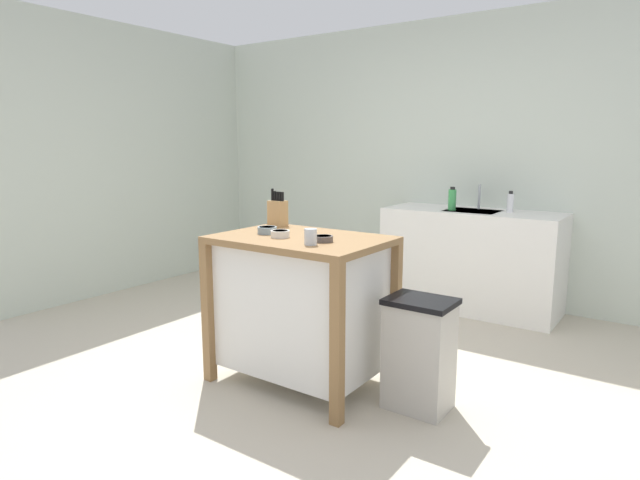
{
  "coord_description": "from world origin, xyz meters",
  "views": [
    {
      "loc": [
        1.86,
        -2.52,
        1.45
      ],
      "look_at": [
        -0.03,
        0.18,
        0.86
      ],
      "focal_mm": 30.02,
      "sensor_mm": 36.0,
      "label": 1
    }
  ],
  "objects_px": {
    "bowl_ceramic_small": "(280,234)",
    "sink_faucet": "(479,197)",
    "bowl_stoneware_deep": "(267,230)",
    "bottle_dish_soap": "(510,203)",
    "bottle_spray_cleaner": "(452,199)",
    "kitchen_island": "(301,302)",
    "trash_bin": "(419,354)",
    "drinking_cup": "(311,237)",
    "knife_block": "(278,212)",
    "bowl_ceramic_wide": "(323,238)"
  },
  "relations": [
    {
      "from": "kitchen_island",
      "to": "bottle_spray_cleaner",
      "type": "relative_size",
      "value": 4.91
    },
    {
      "from": "bottle_dish_soap",
      "to": "trash_bin",
      "type": "bearing_deg",
      "value": -86.79
    },
    {
      "from": "bowl_ceramic_small",
      "to": "sink_faucet",
      "type": "height_order",
      "value": "sink_faucet"
    },
    {
      "from": "knife_block",
      "to": "bottle_dish_soap",
      "type": "height_order",
      "value": "knife_block"
    },
    {
      "from": "bowl_ceramic_wide",
      "to": "bottle_dish_soap",
      "type": "relative_size",
      "value": 0.62
    },
    {
      "from": "sink_faucet",
      "to": "bottle_spray_cleaner",
      "type": "height_order",
      "value": "sink_faucet"
    },
    {
      "from": "bowl_ceramic_wide",
      "to": "drinking_cup",
      "type": "distance_m",
      "value": 0.12
    },
    {
      "from": "bowl_ceramic_small",
      "to": "bowl_stoneware_deep",
      "type": "bearing_deg",
      "value": 159.71
    },
    {
      "from": "knife_block",
      "to": "bottle_spray_cleaner",
      "type": "height_order",
      "value": "knife_block"
    },
    {
      "from": "bottle_spray_cleaner",
      "to": "knife_block",
      "type": "bearing_deg",
      "value": -107.86
    },
    {
      "from": "bowl_ceramic_small",
      "to": "bottle_spray_cleaner",
      "type": "relative_size",
      "value": 0.55
    },
    {
      "from": "kitchen_island",
      "to": "bowl_ceramic_small",
      "type": "height_order",
      "value": "bowl_ceramic_small"
    },
    {
      "from": "knife_block",
      "to": "sink_faucet",
      "type": "distance_m",
      "value": 2.08
    },
    {
      "from": "bowl_stoneware_deep",
      "to": "bottle_dish_soap",
      "type": "xyz_separation_m",
      "value": [
        0.86,
        2.14,
        0.03
      ]
    },
    {
      "from": "bowl_ceramic_wide",
      "to": "bottle_spray_cleaner",
      "type": "bearing_deg",
      "value": 90.94
    },
    {
      "from": "sink_faucet",
      "to": "knife_block",
      "type": "bearing_deg",
      "value": -110.06
    },
    {
      "from": "bowl_stoneware_deep",
      "to": "drinking_cup",
      "type": "height_order",
      "value": "drinking_cup"
    },
    {
      "from": "bowl_ceramic_wide",
      "to": "trash_bin",
      "type": "height_order",
      "value": "bowl_ceramic_wide"
    },
    {
      "from": "knife_block",
      "to": "bowl_ceramic_small",
      "type": "distance_m",
      "value": 0.46
    },
    {
      "from": "knife_block",
      "to": "bowl_ceramic_wide",
      "type": "relative_size",
      "value": 2.2
    },
    {
      "from": "kitchen_island",
      "to": "trash_bin",
      "type": "xyz_separation_m",
      "value": [
        0.74,
        0.09,
        -0.19
      ]
    },
    {
      "from": "bowl_ceramic_small",
      "to": "bottle_spray_cleaner",
      "type": "xyz_separation_m",
      "value": [
        0.26,
        2.06,
        0.05
      ]
    },
    {
      "from": "knife_block",
      "to": "bowl_ceramic_small",
      "type": "height_order",
      "value": "knife_block"
    },
    {
      "from": "bottle_dish_soap",
      "to": "bowl_ceramic_wide",
      "type": "bearing_deg",
      "value": -101.12
    },
    {
      "from": "kitchen_island",
      "to": "bowl_ceramic_small",
      "type": "relative_size",
      "value": 8.97
    },
    {
      "from": "bowl_stoneware_deep",
      "to": "kitchen_island",
      "type": "bearing_deg",
      "value": 8.05
    },
    {
      "from": "knife_block",
      "to": "sink_faucet",
      "type": "relative_size",
      "value": 1.13
    },
    {
      "from": "knife_block",
      "to": "bowl_stoneware_deep",
      "type": "distance_m",
      "value": 0.33
    },
    {
      "from": "kitchen_island",
      "to": "knife_block",
      "type": "height_order",
      "value": "knife_block"
    },
    {
      "from": "kitchen_island",
      "to": "drinking_cup",
      "type": "bearing_deg",
      "value": -41.34
    },
    {
      "from": "knife_block",
      "to": "kitchen_island",
      "type": "bearing_deg",
      "value": -33.26
    },
    {
      "from": "bowl_ceramic_wide",
      "to": "bottle_spray_cleaner",
      "type": "relative_size",
      "value": 0.55
    },
    {
      "from": "bowl_ceramic_small",
      "to": "drinking_cup",
      "type": "xyz_separation_m",
      "value": [
        0.29,
        -0.09,
        0.02
      ]
    },
    {
      "from": "bowl_ceramic_small",
      "to": "knife_block",
      "type": "bearing_deg",
      "value": 131.22
    },
    {
      "from": "bowl_ceramic_small",
      "to": "sink_faucet",
      "type": "bearing_deg",
      "value": 79.71
    },
    {
      "from": "trash_bin",
      "to": "drinking_cup",
      "type": "bearing_deg",
      "value": -153.58
    },
    {
      "from": "bottle_spray_cleaner",
      "to": "bottle_dish_soap",
      "type": "distance_m",
      "value": 0.48
    },
    {
      "from": "trash_bin",
      "to": "bottle_dish_soap",
      "type": "bearing_deg",
      "value": 93.21
    },
    {
      "from": "bowl_ceramic_small",
      "to": "bottle_spray_cleaner",
      "type": "height_order",
      "value": "bottle_spray_cleaner"
    },
    {
      "from": "bowl_ceramic_wide",
      "to": "kitchen_island",
      "type": "bearing_deg",
      "value": 163.49
    },
    {
      "from": "sink_faucet",
      "to": "bottle_spray_cleaner",
      "type": "relative_size",
      "value": 1.07
    },
    {
      "from": "bowl_ceramic_small",
      "to": "trash_bin",
      "type": "relative_size",
      "value": 0.18
    },
    {
      "from": "knife_block",
      "to": "drinking_cup",
      "type": "relative_size",
      "value": 2.8
    },
    {
      "from": "trash_bin",
      "to": "knife_block",
      "type": "bearing_deg",
      "value": 171.91
    },
    {
      "from": "drinking_cup",
      "to": "sink_faucet",
      "type": "relative_size",
      "value": 0.4
    },
    {
      "from": "bowl_stoneware_deep",
      "to": "sink_faucet",
      "type": "height_order",
      "value": "sink_faucet"
    },
    {
      "from": "kitchen_island",
      "to": "bottle_dish_soap",
      "type": "bearing_deg",
      "value": 73.36
    },
    {
      "from": "drinking_cup",
      "to": "bottle_dish_soap",
      "type": "relative_size",
      "value": 0.49
    },
    {
      "from": "knife_block",
      "to": "drinking_cup",
      "type": "bearing_deg",
      "value": -36.25
    },
    {
      "from": "drinking_cup",
      "to": "bottle_spray_cleaner",
      "type": "relative_size",
      "value": 0.43
    }
  ]
}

